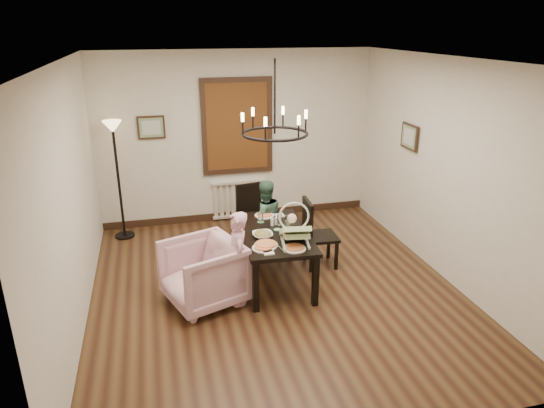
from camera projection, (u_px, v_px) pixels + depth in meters
name	position (u px, v px, depth m)	size (l,w,h in m)	color
room_shell	(268.00, 175.00, 5.99)	(4.51, 5.00, 2.81)	#4C331A
dining_table	(275.00, 238.00, 6.15)	(0.91, 1.52, 0.69)	black
chair_far	(253.00, 216.00, 7.27)	(0.40, 0.40, 0.92)	black
chair_right	(321.00, 233.00, 6.60)	(0.43, 0.43, 0.97)	black
armchair	(203.00, 273.00, 5.73)	(0.83, 0.86, 0.78)	#CC9CA1
elderly_woman	(238.00, 266.00, 5.70)	(0.35, 0.23, 0.96)	#DA9AAF
seated_man	(265.00, 225.00, 6.88)	(0.46, 0.36, 0.95)	#3A614C
baby_bouncer	(295.00, 229.00, 5.76)	(0.39, 0.53, 0.35)	beige
salad_bowl	(263.00, 235.00, 5.95)	(0.30, 0.30, 0.07)	white
pizza_platter	(266.00, 245.00, 5.72)	(0.28, 0.28, 0.04)	tan
drinking_glass	(288.00, 226.00, 6.10)	(0.08, 0.08, 0.16)	silver
window_blinds	(237.00, 127.00, 7.82)	(1.00, 0.03, 1.40)	#5C3512
radiator	(239.00, 199.00, 8.28)	(0.92, 0.12, 0.62)	silver
picture_back	(151.00, 127.00, 7.51)	(0.42, 0.03, 0.36)	black
picture_right	(410.00, 137.00, 6.90)	(0.42, 0.03, 0.36)	black
floor_lamp	(119.00, 182.00, 7.35)	(0.30, 0.30, 1.80)	black
chandelier	(275.00, 134.00, 5.68)	(0.80, 0.80, 0.04)	black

